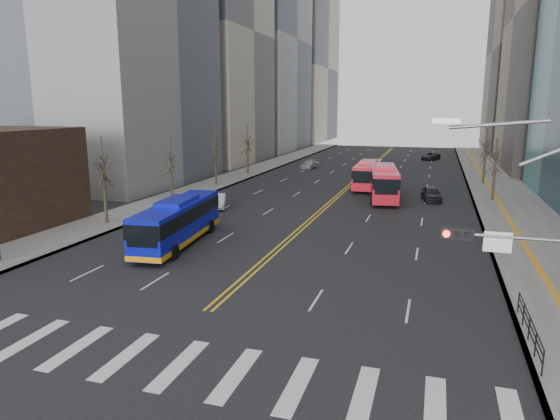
{
  "coord_description": "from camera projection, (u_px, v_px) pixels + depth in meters",
  "views": [
    {
      "loc": [
        10.17,
        -15.59,
        9.78
      ],
      "look_at": [
        1.37,
        12.41,
        3.64
      ],
      "focal_mm": 32.0,
      "sensor_mm": 36.0,
      "label": 1
    }
  ],
  "objects": [
    {
      "name": "car_silver",
      "position": [
        309.0,
        164.0,
        79.43
      ],
      "size": [
        2.55,
        4.74,
        1.31
      ],
      "primitive_type": "imported",
      "rotation": [
        0.0,
        0.0,
        -0.17
      ],
      "color": "#9C9BA0",
      "rests_on": "ground"
    },
    {
      "name": "car_dark_far",
      "position": [
        431.0,
        156.0,
        91.92
      ],
      "size": [
        3.7,
        5.41,
        1.38
      ],
      "primitive_type": "imported",
      "rotation": [
        0.0,
        0.0,
        -0.31
      ],
      "color": "black",
      "rests_on": "ground"
    },
    {
      "name": "red_bus_near",
      "position": [
        384.0,
        180.0,
        53.19
      ],
      "size": [
        4.26,
        11.63,
        3.6
      ],
      "color": "red",
      "rests_on": "ground"
    },
    {
      "name": "crosswalk",
      "position": [
        152.0,
        360.0,
        19.55
      ],
      "size": [
        26.7,
        4.0,
        0.01
      ],
      "color": "silver",
      "rests_on": "ground"
    },
    {
      "name": "car_white",
      "position": [
        218.0,
        201.0,
        48.61
      ],
      "size": [
        2.84,
        4.4,
        1.37
      ],
      "primitive_type": "imported",
      "rotation": [
        0.0,
        0.0,
        0.37
      ],
      "color": "silver",
      "rests_on": "ground"
    },
    {
      "name": "ground",
      "position": [
        152.0,
        360.0,
        19.55
      ],
      "size": [
        220.0,
        220.0,
        0.0
      ],
      "primitive_type": "plane",
      "color": "black"
    },
    {
      "name": "office_towers",
      "position": [
        379.0,
        14.0,
        78.58
      ],
      "size": [
        83.0,
        134.0,
        58.0
      ],
      "color": "gray",
      "rests_on": "ground"
    },
    {
      "name": "street_trees",
      "position": [
        266.0,
        153.0,
        52.92
      ],
      "size": [
        35.2,
        47.2,
        7.6
      ],
      "color": "#2D251B",
      "rests_on": "ground"
    },
    {
      "name": "sidewalk_right",
      "position": [
        502.0,
        193.0,
        56.42
      ],
      "size": [
        7.0,
        130.0,
        0.15
      ],
      "primitive_type": "cube",
      "color": "gray",
      "rests_on": "ground"
    },
    {
      "name": "red_bus_far",
      "position": [
        368.0,
        173.0,
        60.37
      ],
      "size": [
        2.67,
        10.32,
        3.29
      ],
      "color": "red",
      "rests_on": "ground"
    },
    {
      "name": "sidewalk_left",
      "position": [
        225.0,
        180.0,
        66.4
      ],
      "size": [
        5.0,
        130.0,
        0.15
      ],
      "primitive_type": "cube",
      "color": "gray",
      "rests_on": "ground"
    },
    {
      "name": "centerline",
      "position": [
        361.0,
        176.0,
        70.9
      ],
      "size": [
        0.55,
        100.0,
        0.01
      ],
      "color": "gold",
      "rests_on": "ground"
    },
    {
      "name": "signal_mast",
      "position": [
        545.0,
        259.0,
        16.38
      ],
      "size": [
        5.37,
        0.37,
        9.39
      ],
      "color": "gray",
      "rests_on": "ground"
    },
    {
      "name": "pedestrian_railing",
      "position": [
        529.0,
        325.0,
        20.79
      ],
      "size": [
        0.06,
        6.06,
        1.02
      ],
      "color": "black",
      "rests_on": "sidewalk_right"
    },
    {
      "name": "car_dark_mid",
      "position": [
        431.0,
        194.0,
        52.38
      ],
      "size": [
        2.42,
        4.59,
        1.49
      ],
      "primitive_type": "imported",
      "rotation": [
        0.0,
        0.0,
        0.16
      ],
      "color": "black",
      "rests_on": "ground"
    },
    {
      "name": "blue_bus",
      "position": [
        178.0,
        220.0,
        35.67
      ],
      "size": [
        3.66,
        11.52,
        3.31
      ],
      "color": "#0C12BA",
      "rests_on": "ground"
    }
  ]
}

